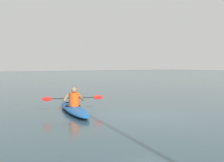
% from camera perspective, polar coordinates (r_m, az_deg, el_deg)
% --- Properties ---
extents(ground_plane, '(160.00, 160.00, 0.00)m').
position_cam_1_polar(ground_plane, '(11.35, 6.39, -6.44)').
color(ground_plane, '#334C56').
extents(kayak, '(1.74, 4.39, 0.25)m').
position_cam_1_polar(kayak, '(12.01, -7.32, -5.30)').
color(kayak, '#1959A5').
rests_on(kayak, ground).
extents(kayaker, '(2.40, 0.71, 0.74)m').
position_cam_1_polar(kayaker, '(11.89, -7.28, -3.30)').
color(kayaker, '#E04C14').
rests_on(kayaker, kayak).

